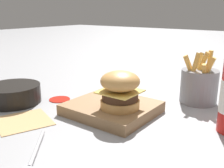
# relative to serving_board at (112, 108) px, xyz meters

# --- Properties ---
(ground_plane) EXTENTS (6.00, 6.00, 0.00)m
(ground_plane) POSITION_rel_serving_board_xyz_m (0.05, -0.01, -0.01)
(ground_plane) COLOR gray
(serving_board) EXTENTS (0.20, 0.19, 0.03)m
(serving_board) POSITION_rel_serving_board_xyz_m (0.00, 0.00, 0.00)
(serving_board) COLOR olive
(serving_board) RESTS_ON ground_plane
(burger) EXTENTS (0.09, 0.09, 0.09)m
(burger) POSITION_rel_serving_board_xyz_m (0.03, -0.02, 0.06)
(burger) COLOR tan
(burger) RESTS_ON serving_board
(fries_basket) EXTENTS (0.10, 0.10, 0.15)m
(fries_basket) POSITION_rel_serving_board_xyz_m (0.15, 0.21, 0.04)
(fries_basket) COLOR slate
(fries_basket) RESTS_ON ground_plane
(side_bowl) EXTENTS (0.15, 0.15, 0.05)m
(side_bowl) POSITION_rel_serving_board_xyz_m (-0.27, -0.10, 0.01)
(side_bowl) COLOR black
(side_bowl) RESTS_ON ground_plane
(spoon) EXTENTS (0.13, 0.14, 0.01)m
(spoon) POSITION_rel_serving_board_xyz_m (0.04, -0.27, -0.01)
(spoon) COLOR #B2B2B7
(spoon) RESTS_ON ground_plane
(ketchup_puddle) EXTENTS (0.06, 0.06, 0.00)m
(ketchup_puddle) POSITION_rel_serving_board_xyz_m (-0.18, -0.01, -0.01)
(ketchup_puddle) COLOR #B21E14
(ketchup_puddle) RESTS_ON ground_plane
(parchment_square) EXTENTS (0.15, 0.15, 0.00)m
(parchment_square) POSITION_rel_serving_board_xyz_m (-0.14, -0.17, -0.01)
(parchment_square) COLOR tan
(parchment_square) RESTS_ON ground_plane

